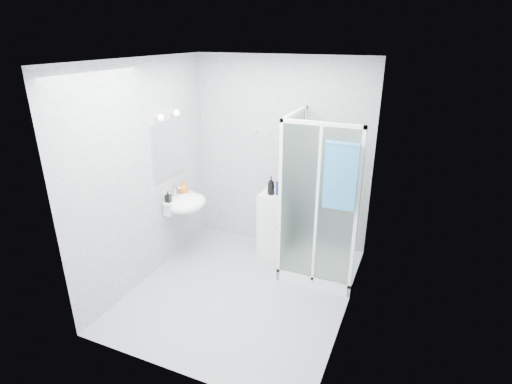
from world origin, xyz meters
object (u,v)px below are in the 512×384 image
at_px(shower_enclosure, 315,241).
at_px(shampoo_bottle_a, 271,186).
at_px(shampoo_bottle_b, 280,186).
at_px(soap_dispenser_orange, 184,187).
at_px(soap_dispenser_black, 168,197).
at_px(storage_cabinet, 274,224).
at_px(wall_basin, 185,203).
at_px(hand_towel, 341,175).

bearing_deg(shower_enclosure, shampoo_bottle_a, 162.54).
xyz_separation_m(shower_enclosure, shampoo_bottle_b, (-0.58, 0.28, 0.54)).
height_order(soap_dispenser_orange, soap_dispenser_black, soap_dispenser_orange).
bearing_deg(shampoo_bottle_b, storage_cabinet, -159.90).
bearing_deg(shampoo_bottle_a, wall_basin, -151.51).
height_order(shower_enclosure, shampoo_bottle_b, shower_enclosure).
bearing_deg(storage_cabinet, hand_towel, -32.74).
bearing_deg(shampoo_bottle_b, soap_dispenser_black, -146.93).
bearing_deg(shampoo_bottle_a, hand_towel, -31.60).
bearing_deg(soap_dispenser_black, shampoo_bottle_a, 33.03).
bearing_deg(soap_dispenser_orange, shampoo_bottle_b, 21.03).
relative_size(shampoo_bottle_a, shampoo_bottle_b, 1.08).
distance_m(shower_enclosure, hand_towel, 1.16).
bearing_deg(shower_enclosure, storage_cabinet, 158.33).
relative_size(shower_enclosure, wall_basin, 3.57).
height_order(wall_basin, soap_dispenser_orange, soap_dispenser_orange).
bearing_deg(soap_dispenser_black, shower_enclosure, 15.74).
bearing_deg(storage_cabinet, shampoo_bottle_a, -128.14).
relative_size(storage_cabinet, shampoo_bottle_a, 3.57).
bearing_deg(shampoo_bottle_a, soap_dispenser_black, -146.97).
distance_m(storage_cabinet, shampoo_bottle_b, 0.56).
bearing_deg(wall_basin, soap_dispenser_orange, 126.34).
xyz_separation_m(storage_cabinet, shampoo_bottle_a, (-0.04, -0.04, 0.56)).
xyz_separation_m(shampoo_bottle_a, shampoo_bottle_b, (0.10, 0.07, -0.01)).
height_order(shower_enclosure, soap_dispenser_orange, shower_enclosure).
distance_m(hand_towel, soap_dispenser_black, 2.17).
distance_m(wall_basin, storage_cabinet, 1.22).
xyz_separation_m(hand_towel, shampoo_bottle_a, (-1.00, 0.61, -0.48)).
xyz_separation_m(shampoo_bottle_a, soap_dispenser_black, (-1.10, -0.72, -0.06)).
bearing_deg(soap_dispenser_black, wall_basin, 56.21).
height_order(hand_towel, shampoo_bottle_a, hand_towel).
xyz_separation_m(wall_basin, storage_cabinet, (1.01, 0.57, -0.36)).
distance_m(wall_basin, soap_dispenser_black, 0.26).
bearing_deg(wall_basin, shampoo_bottle_a, 28.49).
relative_size(storage_cabinet, shampoo_bottle_b, 3.85).
bearing_deg(storage_cabinet, shampoo_bottle_b, 21.64).
height_order(shower_enclosure, hand_towel, shower_enclosure).
height_order(shampoo_bottle_b, soap_dispenser_orange, shampoo_bottle_b).
height_order(storage_cabinet, soap_dispenser_orange, soap_dispenser_orange).
height_order(shower_enclosure, soap_dispenser_black, shower_enclosure).
height_order(shower_enclosure, wall_basin, shower_enclosure).
xyz_separation_m(wall_basin, shampoo_bottle_a, (0.98, 0.53, 0.20)).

